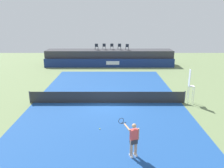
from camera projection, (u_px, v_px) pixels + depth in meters
ground_plane at (107, 91)px, 20.90m from camera, size 48.00×48.00×0.00m
court_inner at (107, 103)px, 18.02m from camera, size 12.00×22.00×0.00m
sponsor_wall at (109, 63)px, 30.80m from camera, size 18.00×0.22×1.20m
spectator_platform at (109, 57)px, 32.38m from camera, size 18.00×2.80×2.20m
spectator_chair_far_left at (96, 46)px, 31.92m from camera, size 0.47×0.47×0.89m
spectator_chair_left at (104, 46)px, 32.13m from camera, size 0.44×0.44×0.89m
spectator_chair_center at (111, 46)px, 32.11m from camera, size 0.45×0.45×0.89m
spectator_chair_right at (119, 46)px, 32.01m from camera, size 0.46×0.46×0.89m
spectator_chair_far_right at (127, 47)px, 31.60m from camera, size 0.44×0.44×0.89m
umpire_chair at (190, 84)px, 17.60m from camera, size 0.48×0.48×2.76m
tennis_net at (107, 97)px, 17.88m from camera, size 12.40×0.02×0.95m
net_post_near at (29, 97)px, 17.86m from camera, size 0.10×0.10×1.00m
net_post_far at (184, 97)px, 17.89m from camera, size 0.10×0.10×1.00m
tennis_player at (133, 139)px, 10.81m from camera, size 1.00×1.08×1.77m
tennis_ball at (99, 129)px, 13.70m from camera, size 0.07×0.07×0.07m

